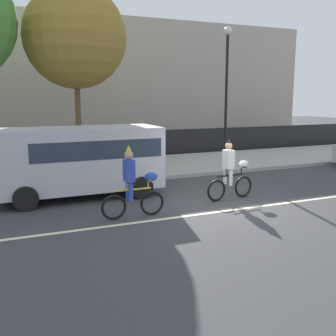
{
  "coord_description": "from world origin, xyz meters",
  "views": [
    {
      "loc": [
        -5.82,
        -9.52,
        3.13
      ],
      "look_at": [
        -1.25,
        1.2,
        1.0
      ],
      "focal_mm": 42.0,
      "sensor_mm": 36.0,
      "label": 1
    }
  ],
  "objects": [
    {
      "name": "road_centre_line",
      "position": [
        0.0,
        -0.5,
        0.0
      ],
      "size": [
        36.0,
        0.14,
        0.01
      ],
      "primitive_type": "cube",
      "color": "beige",
      "rests_on": "ground"
    },
    {
      "name": "street_tree_far_corner",
      "position": [
        -2.66,
        7.84,
        5.58
      ],
      "size": [
        4.32,
        4.32,
        7.6
      ],
      "color": "brown",
      "rests_on": "sidewalk_curb"
    },
    {
      "name": "sidewalk_curb",
      "position": [
        0.0,
        6.5,
        0.07
      ],
      "size": [
        60.0,
        5.0,
        0.15
      ],
      "primitive_type": "cube",
      "color": "#9E9B93",
      "rests_on": "ground"
    },
    {
      "name": "parked_van_silver",
      "position": [
        -3.55,
        2.7,
        1.28
      ],
      "size": [
        5.0,
        2.22,
        2.18
      ],
      "color": "silver",
      "rests_on": "ground"
    },
    {
      "name": "fence_line",
      "position": [
        0.0,
        9.4,
        0.7
      ],
      "size": [
        40.0,
        0.08,
        1.4
      ],
      "primitive_type": "cube",
      "color": "black",
      "rests_on": "ground"
    },
    {
      "name": "parade_cyclist_cobalt",
      "position": [
        -2.75,
        -0.05,
        0.84
      ],
      "size": [
        1.72,
        0.5,
        1.92
      ],
      "color": "black",
      "rests_on": "ground"
    },
    {
      "name": "ground_plane",
      "position": [
        0.0,
        0.0,
        0.0
      ],
      "size": [
        80.0,
        80.0,
        0.0
      ],
      "primitive_type": "plane",
      "color": "#38383A"
    },
    {
      "name": "parade_cyclist_zebra",
      "position": [
        0.58,
        0.57,
        0.84
      ],
      "size": [
        1.72,
        0.51,
        1.92
      ],
      "color": "black",
      "rests_on": "ground"
    },
    {
      "name": "building_backdrop",
      "position": [
        0.29,
        18.0,
        3.93
      ],
      "size": [
        28.0,
        8.0,
        7.86
      ],
      "primitive_type": "cube",
      "color": "#B2A899",
      "rests_on": "ground"
    },
    {
      "name": "street_lamp_post",
      "position": [
        3.24,
        5.31,
        3.99
      ],
      "size": [
        0.36,
        0.36,
        5.86
      ],
      "color": "black",
      "rests_on": "sidewalk_curb"
    }
  ]
}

